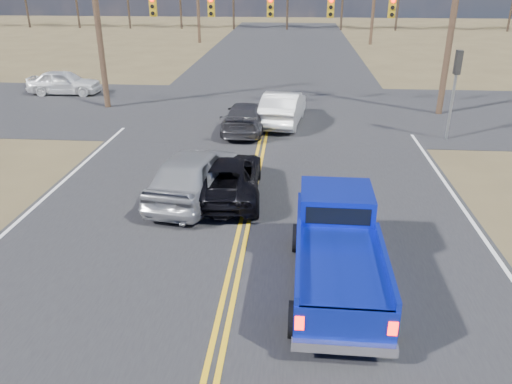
# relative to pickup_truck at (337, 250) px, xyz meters

# --- Properties ---
(ground) EXTENTS (160.00, 160.00, 0.00)m
(ground) POSITION_rel_pickup_truck_xyz_m (-2.47, -1.61, -0.96)
(ground) COLOR brown
(ground) RESTS_ON ground
(road_main) EXTENTS (14.00, 120.00, 0.02)m
(road_main) POSITION_rel_pickup_truck_xyz_m (-2.47, 8.39, -0.96)
(road_main) COLOR #28282B
(road_main) RESTS_ON ground
(road_cross) EXTENTS (120.00, 12.00, 0.02)m
(road_cross) POSITION_rel_pickup_truck_xyz_m (-2.47, 16.39, -0.96)
(road_cross) COLOR #28282B
(road_cross) RESTS_ON ground
(signal_gantry) EXTENTS (19.60, 4.83, 10.00)m
(signal_gantry) POSITION_rel_pickup_truck_xyz_m (-1.97, 16.18, 4.10)
(signal_gantry) COLOR #473323
(signal_gantry) RESTS_ON ground
(utility_poles) EXTENTS (19.60, 58.32, 10.00)m
(utility_poles) POSITION_rel_pickup_truck_xyz_m (-2.47, 15.39, 4.27)
(utility_poles) COLOR #473323
(utility_poles) RESTS_ON ground
(pickup_truck) EXTENTS (2.17, 5.31, 1.98)m
(pickup_truck) POSITION_rel_pickup_truck_xyz_m (0.00, 0.00, 0.00)
(pickup_truck) COLOR black
(pickup_truck) RESTS_ON ground
(silver_suv) EXTENTS (2.82, 5.28, 1.71)m
(silver_suv) POSITION_rel_pickup_truck_xyz_m (-4.28, 4.78, -0.11)
(silver_suv) COLOR #97999F
(silver_suv) RESTS_ON ground
(black_suv) EXTENTS (2.51, 4.96, 1.35)m
(black_suv) POSITION_rel_pickup_truck_xyz_m (-3.27, 5.00, -0.29)
(black_suv) COLOR black
(black_suv) RESTS_ON ground
(white_car_queue) EXTENTS (2.30, 5.08, 1.62)m
(white_car_queue) POSITION_rel_pickup_truck_xyz_m (-1.67, 13.89, -0.15)
(white_car_queue) COLOR silver
(white_car_queue) RESTS_ON ground
(dgrey_car_queue) EXTENTS (2.08, 4.70, 1.34)m
(dgrey_car_queue) POSITION_rel_pickup_truck_xyz_m (-3.36, 12.47, -0.29)
(dgrey_car_queue) COLOR #323136
(dgrey_car_queue) RESTS_ON ground
(cross_car_west) EXTENTS (1.90, 4.37, 1.47)m
(cross_car_west) POSITION_rel_pickup_truck_xyz_m (-15.21, 19.35, -0.23)
(cross_car_west) COLOR white
(cross_car_west) RESTS_ON ground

